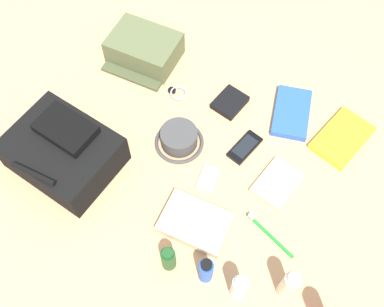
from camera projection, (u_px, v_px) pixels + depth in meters
name	position (u px, v px, depth m)	size (l,w,h in m)	color
ground_plane	(192.00, 161.00, 1.46)	(2.64, 2.02, 0.02)	tan
backpack	(64.00, 151.00, 1.39)	(0.35, 0.30, 0.15)	black
toiletry_pouch	(144.00, 49.00, 1.62)	(0.24, 0.21, 0.10)	#56603D
bucket_hat	(179.00, 139.00, 1.46)	(0.16, 0.16, 0.06)	#404040
lotion_bottle	(288.00, 285.00, 1.19)	(0.04, 0.04, 0.15)	beige
toothpaste_tube	(239.00, 287.00, 1.19)	(0.04, 0.04, 0.13)	white
deodorant_spray	(206.00, 270.00, 1.22)	(0.04, 0.04, 0.12)	blue
shampoo_bottle	(168.00, 259.00, 1.24)	(0.04, 0.04, 0.11)	#19471E
paperback_novel	(342.00, 138.00, 1.48)	(0.19, 0.24, 0.02)	yellow
travel_guidebook	(291.00, 113.00, 1.53)	(0.16, 0.22, 0.02)	blue
cell_phone	(245.00, 147.00, 1.47)	(0.09, 0.14, 0.01)	black
media_player	(208.00, 178.00, 1.41)	(0.06, 0.09, 0.01)	#B7B7BC
wristwatch	(178.00, 93.00, 1.58)	(0.07, 0.06, 0.01)	#99999E
toothbrush	(267.00, 233.00, 1.33)	(0.17, 0.08, 0.02)	#198C33
wallet	(230.00, 102.00, 1.55)	(0.09, 0.11, 0.02)	black
notepad	(277.00, 183.00, 1.40)	(0.11, 0.15, 0.02)	beige
folded_towel	(195.00, 223.00, 1.33)	(0.20, 0.14, 0.04)	#C6B289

